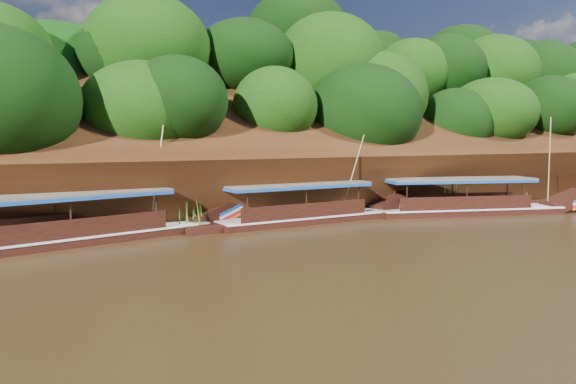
{
  "coord_description": "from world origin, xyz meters",
  "views": [
    {
      "loc": [
        -15.36,
        -18.81,
        4.93
      ],
      "look_at": [
        -1.09,
        7.0,
        2.01
      ],
      "focal_mm": 35.0,
      "sensor_mm": 36.0,
      "label": 1
    }
  ],
  "objects": [
    {
      "name": "ground",
      "position": [
        0.0,
        0.0,
        0.0
      ],
      "size": [
        160.0,
        160.0,
        0.0
      ],
      "primitive_type": "plane",
      "color": "black",
      "rests_on": "ground"
    },
    {
      "name": "riverbank",
      "position": [
        -0.01,
        22.73,
        1.89
      ],
      "size": [
        120.0,
        30.06,
        19.4
      ],
      "color": "black",
      "rests_on": "ground"
    },
    {
      "name": "boat_0",
      "position": [
        12.57,
        6.31,
        0.53
      ],
      "size": [
        14.22,
        6.1,
        6.58
      ],
      "rotation": [
        0.0,
        0.0,
        -0.31
      ],
      "color": "black",
      "rests_on": "ground"
    },
    {
      "name": "boat_1",
      "position": [
        1.75,
        8.59,
        0.52
      ],
      "size": [
        13.34,
        2.71,
        5.46
      ],
      "rotation": [
        0.0,
        0.0,
        0.04
      ],
      "color": "black",
      "rests_on": "ground"
    },
    {
      "name": "boat_2",
      "position": [
        -10.6,
        8.44,
        0.54
      ],
      "size": [
        15.16,
        5.12,
        5.96
      ],
      "rotation": [
        0.0,
        0.0,
        0.22
      ],
      "color": "black",
      "rests_on": "ground"
    },
    {
      "name": "reeds",
      "position": [
        -3.36,
        9.4,
        0.94
      ],
      "size": [
        49.4,
        2.65,
        2.12
      ],
      "color": "#366A1A",
      "rests_on": "ground"
    }
  ]
}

